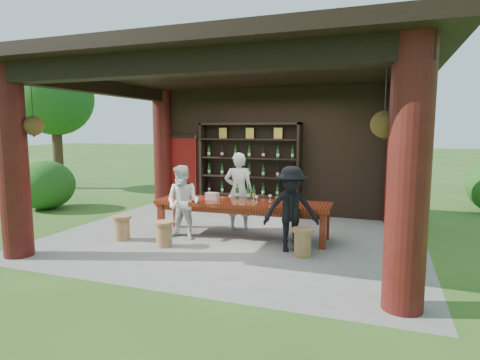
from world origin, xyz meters
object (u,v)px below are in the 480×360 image
(napkin_basket, at_px, (212,196))
(stool_near_left, at_px, (164,233))
(host, at_px, (239,191))
(wine_shelf, at_px, (249,168))
(tasting_table, at_px, (242,207))
(guest_woman, at_px, (183,202))
(guest_man, at_px, (291,209))
(stool_near_right, at_px, (303,241))
(stool_far_left, at_px, (122,227))

(napkin_basket, bearing_deg, stool_near_left, -113.08)
(host, bearing_deg, wine_shelf, -93.87)
(stool_near_left, bearing_deg, tasting_table, 44.85)
(guest_woman, height_order, guest_man, guest_man)
(tasting_table, relative_size, stool_near_left, 7.49)
(guest_woman, xyz_separation_m, guest_man, (2.25, -0.09, 0.03))
(tasting_table, bearing_deg, stool_near_right, -30.85)
(tasting_table, relative_size, host, 2.12)
(tasting_table, xyz_separation_m, stool_far_left, (-2.20, -1.05, -0.37))
(tasting_table, relative_size, guest_man, 2.33)
(stool_far_left, height_order, host, host)
(wine_shelf, distance_m, host, 1.81)
(tasting_table, bearing_deg, wine_shelf, 105.23)
(stool_near_left, height_order, stool_far_left, stool_far_left)
(guest_woman, bearing_deg, wine_shelf, 82.33)
(stool_near_left, height_order, stool_near_right, stool_near_right)
(napkin_basket, bearing_deg, guest_woman, -128.23)
(wine_shelf, distance_m, stool_near_left, 3.66)
(stool_near_right, relative_size, host, 0.29)
(wine_shelf, distance_m, tasting_table, 2.48)
(stool_near_right, distance_m, host, 2.32)
(wine_shelf, distance_m, stool_near_right, 3.91)
(stool_near_right, bearing_deg, stool_far_left, -176.88)
(stool_near_left, relative_size, stool_near_right, 0.97)
(host, height_order, napkin_basket, host)
(guest_woman, distance_m, guest_man, 2.25)
(stool_far_left, xyz_separation_m, guest_man, (3.36, 0.43, 0.52))
(wine_shelf, bearing_deg, stool_near_left, -98.67)
(stool_near_right, xyz_separation_m, stool_far_left, (-3.63, -0.20, 0.00))
(stool_far_left, xyz_separation_m, napkin_basket, (1.53, 1.05, 0.55))
(stool_far_left, distance_m, napkin_basket, 1.93)
(tasting_table, height_order, guest_man, guest_man)
(stool_near_left, xyz_separation_m, guest_woman, (0.08, 0.63, 0.49))
(wine_shelf, distance_m, guest_man, 3.48)
(stool_near_left, distance_m, guest_woman, 0.81)
(guest_man, height_order, napkin_basket, guest_man)
(host, bearing_deg, stool_near_left, 48.62)
(stool_near_right, height_order, guest_woman, guest_woman)
(stool_near_left, height_order, guest_woman, guest_woman)
(wine_shelf, xyz_separation_m, guest_man, (1.79, -2.96, -0.42))
(stool_near_left, xyz_separation_m, stool_near_right, (2.59, 0.31, 0.01))
(tasting_table, xyz_separation_m, napkin_basket, (-0.67, -0.00, 0.18))
(guest_woman, relative_size, napkin_basket, 5.78)
(guest_man, distance_m, napkin_basket, 1.94)
(guest_man, relative_size, napkin_basket, 6.01)
(wine_shelf, relative_size, stool_far_left, 5.43)
(guest_man, bearing_deg, wine_shelf, 101.77)
(wine_shelf, bearing_deg, guest_woman, -99.02)
(wine_shelf, distance_m, napkin_basket, 2.37)
(tasting_table, height_order, host, host)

